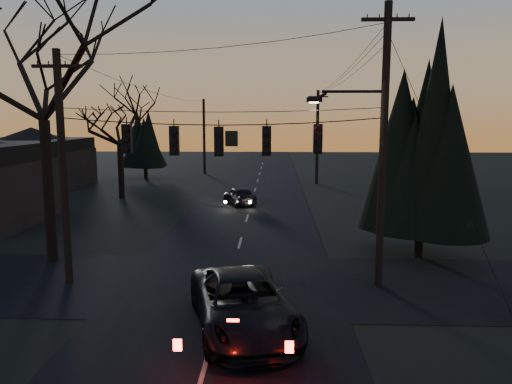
{
  "coord_description": "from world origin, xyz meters",
  "views": [
    {
      "loc": [
        1.72,
        -7.73,
        6.14
      ],
      "look_at": [
        1.07,
        8.63,
        3.66
      ],
      "focal_mm": 35.0,
      "sensor_mm": 36.0,
      "label": 1
    }
  ],
  "objects_px": {
    "utility_pole_right": "(378,286)",
    "utility_pole_far_r": "(316,184)",
    "utility_pole_left": "(70,282)",
    "suv_near": "(243,304)",
    "evergreen_right": "(424,143)",
    "sedan_oncoming_a": "(240,196)",
    "utility_pole_far_l": "(205,173)",
    "bare_tree_left": "(40,60)"
  },
  "relations": [
    {
      "from": "utility_pole_right",
      "to": "utility_pole_far_r",
      "type": "xyz_separation_m",
      "value": [
        0.0,
        28.0,
        0.0
      ]
    },
    {
      "from": "utility_pole_left",
      "to": "suv_near",
      "type": "bearing_deg",
      "value": -30.64
    },
    {
      "from": "evergreen_right",
      "to": "sedan_oncoming_a",
      "type": "height_order",
      "value": "evergreen_right"
    },
    {
      "from": "utility_pole_far_l",
      "to": "utility_pole_left",
      "type": "bearing_deg",
      "value": -90.0
    },
    {
      "from": "utility_pole_far_r",
      "to": "utility_pole_far_l",
      "type": "bearing_deg",
      "value": 145.18
    },
    {
      "from": "bare_tree_left",
      "to": "suv_near",
      "type": "distance_m",
      "value": 13.22
    },
    {
      "from": "utility_pole_right",
      "to": "utility_pole_far_l",
      "type": "relative_size",
      "value": 1.25
    },
    {
      "from": "utility_pole_right",
      "to": "suv_near",
      "type": "xyz_separation_m",
      "value": [
        -4.7,
        -4.03,
        0.79
      ]
    },
    {
      "from": "evergreen_right",
      "to": "sedan_oncoming_a",
      "type": "distance_m",
      "value": 16.18
    },
    {
      "from": "utility_pole_left",
      "to": "sedan_oncoming_a",
      "type": "relative_size",
      "value": 2.26
    },
    {
      "from": "utility_pole_far_r",
      "to": "sedan_oncoming_a",
      "type": "xyz_separation_m",
      "value": [
        -6.3,
        -11.23,
        0.64
      ]
    },
    {
      "from": "suv_near",
      "to": "utility_pole_far_l",
      "type": "bearing_deg",
      "value": 85.35
    },
    {
      "from": "utility_pole_left",
      "to": "utility_pole_far_r",
      "type": "distance_m",
      "value": 30.27
    },
    {
      "from": "evergreen_right",
      "to": "utility_pole_far_l",
      "type": "bearing_deg",
      "value": 113.7
    },
    {
      "from": "utility_pole_far_l",
      "to": "sedan_oncoming_a",
      "type": "relative_size",
      "value": 2.13
    },
    {
      "from": "utility_pole_left",
      "to": "utility_pole_far_r",
      "type": "xyz_separation_m",
      "value": [
        11.5,
        28.0,
        0.0
      ]
    },
    {
      "from": "utility_pole_right",
      "to": "bare_tree_left",
      "type": "height_order",
      "value": "bare_tree_left"
    },
    {
      "from": "utility_pole_far_r",
      "to": "evergreen_right",
      "type": "relative_size",
      "value": 0.96
    },
    {
      "from": "utility_pole_right",
      "to": "utility_pole_far_r",
      "type": "relative_size",
      "value": 1.18
    },
    {
      "from": "utility_pole_right",
      "to": "utility_pole_far_r",
      "type": "height_order",
      "value": "utility_pole_right"
    },
    {
      "from": "utility_pole_right",
      "to": "suv_near",
      "type": "distance_m",
      "value": 6.24
    },
    {
      "from": "utility_pole_far_l",
      "to": "suv_near",
      "type": "distance_m",
      "value": 40.61
    },
    {
      "from": "utility_pole_right",
      "to": "sedan_oncoming_a",
      "type": "bearing_deg",
      "value": 110.59
    },
    {
      "from": "utility_pole_far_r",
      "to": "sedan_oncoming_a",
      "type": "bearing_deg",
      "value": -119.28
    },
    {
      "from": "utility_pole_right",
      "to": "sedan_oncoming_a",
      "type": "distance_m",
      "value": 17.92
    },
    {
      "from": "bare_tree_left",
      "to": "evergreen_right",
      "type": "height_order",
      "value": "bare_tree_left"
    },
    {
      "from": "evergreen_right",
      "to": "utility_pole_far_r",
      "type": "bearing_deg",
      "value": 96.09
    },
    {
      "from": "bare_tree_left",
      "to": "utility_pole_far_l",
      "type": "bearing_deg",
      "value": 86.94
    },
    {
      "from": "evergreen_right",
      "to": "sedan_oncoming_a",
      "type": "xyz_separation_m",
      "value": [
        -8.86,
        12.8,
        -4.37
      ]
    },
    {
      "from": "bare_tree_left",
      "to": "sedan_oncoming_a",
      "type": "height_order",
      "value": "bare_tree_left"
    },
    {
      "from": "utility_pole_right",
      "to": "suv_near",
      "type": "height_order",
      "value": "utility_pole_right"
    },
    {
      "from": "utility_pole_far_l",
      "to": "evergreen_right",
      "type": "relative_size",
      "value": 0.9
    },
    {
      "from": "suv_near",
      "to": "sedan_oncoming_a",
      "type": "distance_m",
      "value": 20.86
    },
    {
      "from": "utility_pole_left",
      "to": "suv_near",
      "type": "distance_m",
      "value": 7.94
    },
    {
      "from": "utility_pole_left",
      "to": "utility_pole_far_l",
      "type": "distance_m",
      "value": 36.0
    },
    {
      "from": "utility_pole_right",
      "to": "utility_pole_far_l",
      "type": "bearing_deg",
      "value": 107.72
    },
    {
      "from": "utility_pole_left",
      "to": "utility_pole_far_r",
      "type": "relative_size",
      "value": 1.0
    },
    {
      "from": "bare_tree_left",
      "to": "evergreen_right",
      "type": "bearing_deg",
      "value": 5.05
    },
    {
      "from": "bare_tree_left",
      "to": "suv_near",
      "type": "relative_size",
      "value": 2.11
    },
    {
      "from": "utility_pole_far_r",
      "to": "bare_tree_left",
      "type": "xyz_separation_m",
      "value": [
        -13.29,
        -25.44,
        8.39
      ]
    },
    {
      "from": "utility_pole_left",
      "to": "evergreen_right",
      "type": "distance_m",
      "value": 15.45
    },
    {
      "from": "sedan_oncoming_a",
      "to": "utility_pole_right",
      "type": "bearing_deg",
      "value": 88.23
    }
  ]
}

